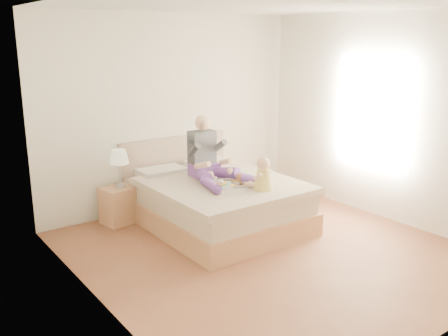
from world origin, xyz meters
TOP-DOWN VIEW (x-y plane):
  - room at (0.08, 0.01)m, footprint 4.02×4.22m
  - bed at (0.00, 1.08)m, footprint 1.70×2.18m
  - nightstand at (-1.00, 1.84)m, footprint 0.45×0.41m
  - lamp at (-0.96, 1.81)m, footprint 0.24×0.24m
  - adult at (-0.03, 1.15)m, footprint 0.70×1.00m
  - tray at (-0.04, 0.74)m, footprint 0.49×0.42m
  - baby at (0.20, 0.36)m, footprint 0.28×0.36m

SIDE VIEW (x-z plane):
  - nightstand at x=-1.00m, z-range 0.00..0.48m
  - bed at x=0.00m, z-range -0.18..0.82m
  - tray at x=-0.04m, z-range 0.58..0.70m
  - baby at x=0.20m, z-range 0.57..0.97m
  - adult at x=-0.03m, z-range 0.44..1.26m
  - lamp at x=-0.96m, z-range 0.61..1.11m
  - room at x=0.08m, z-range 0.15..2.87m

